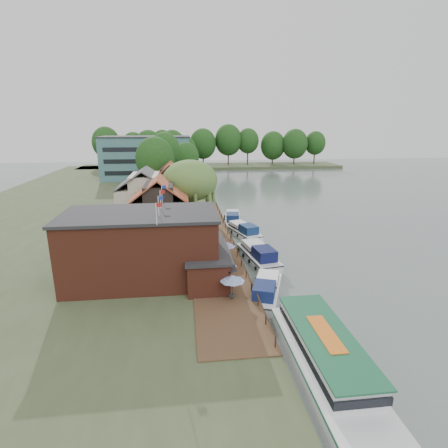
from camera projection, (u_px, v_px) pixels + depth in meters
name	position (u px, v px, depth m)	size (l,w,h in m)	color
ground	(289.00, 277.00, 39.73)	(260.00, 260.00, 0.00)	#525F5A
land_bank	(91.00, 208.00, 69.60)	(50.00, 140.00, 1.00)	#384728
quay_deck	(211.00, 242.00, 48.07)	(6.00, 50.00, 0.10)	#47301E
quay_rail	(230.00, 237.00, 48.73)	(0.20, 49.00, 1.00)	black
pub	(162.00, 246.00, 35.90)	(20.00, 11.00, 7.30)	maroon
hotel_block	(147.00, 158.00, 102.04)	(25.40, 12.40, 12.30)	#38666B
cottage_a	(160.00, 207.00, 49.93)	(8.60, 7.60, 8.50)	black
cottage_b	(145.00, 194.00, 59.14)	(9.60, 8.60, 8.50)	beige
cottage_c	(171.00, 185.00, 68.17)	(7.60, 7.60, 8.50)	black
willow	(190.00, 193.00, 54.94)	(8.60, 8.60, 10.43)	#476B2D
umbrella_0	(232.00, 287.00, 32.08)	(2.31, 2.31, 2.38)	navy
umbrella_1	(225.00, 272.00, 35.28)	(2.32, 2.32, 2.38)	#1D1A92
umbrella_2	(218.00, 267.00, 36.62)	(2.24, 2.24, 2.38)	navy
umbrella_3	(227.00, 252.00, 41.03)	(2.02, 2.02, 2.38)	navy
umbrella_4	(217.00, 246.00, 42.87)	(2.06, 2.06, 2.38)	#1B4E98
cruiser_0	(266.00, 288.00, 34.66)	(2.95, 9.15, 2.19)	white
cruiser_1	(258.00, 253.00, 43.65)	(3.24, 10.03, 2.44)	silver
cruiser_2	(243.00, 229.00, 53.67)	(2.98, 9.22, 2.21)	white
cruiser_3	(233.00, 217.00, 60.41)	(3.01, 9.31, 2.23)	silver
tour_boat	(328.00, 360.00, 23.20)	(4.20, 14.95, 3.27)	silver
swan	(294.00, 328.00, 29.39)	(0.44, 0.44, 0.44)	white
bank_tree_0	(156.00, 168.00, 74.08)	(8.16, 8.16, 13.21)	#143811
bank_tree_1	(165.00, 162.00, 82.32)	(7.15, 7.15, 13.91)	#143811
bank_tree_2	(186.00, 163.00, 92.95)	(6.87, 6.87, 11.11)	#143811
bank_tree_3	(184.00, 155.00, 109.67)	(7.43, 7.43, 12.24)	#143811
bank_tree_4	(173.00, 151.00, 117.87)	(8.91, 8.91, 13.77)	#143811
bank_tree_5	(163.00, 149.00, 126.96)	(7.39, 7.39, 13.62)	#143811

